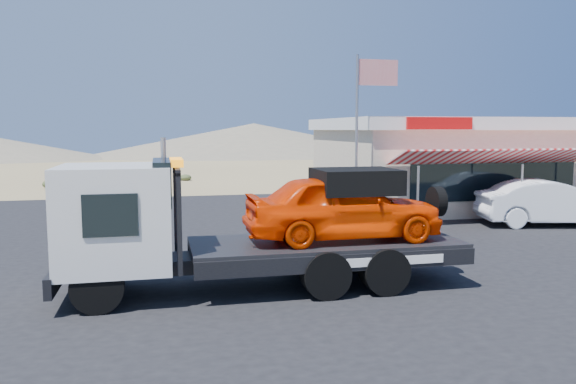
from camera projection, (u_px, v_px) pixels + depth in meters
name	position (u px, v px, depth m)	size (l,w,h in m)	color
ground	(243.00, 263.00, 14.59)	(120.00, 120.00, 0.00)	olive
asphalt_lot	(291.00, 237.00, 17.93)	(32.00, 24.00, 0.02)	black
tow_truck	(255.00, 220.00, 12.01)	(8.49, 2.52, 2.84)	black
white_sedan	(549.00, 203.00, 20.06)	(1.72, 4.93, 1.62)	white
jerky_store	(444.00, 162.00, 25.39)	(10.40, 9.97, 3.90)	beige
flagpole	(363.00, 120.00, 19.62)	(1.55, 0.10, 6.00)	#99999E
distant_hills	(91.00, 143.00, 65.61)	(126.00, 48.00, 4.20)	#726B59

